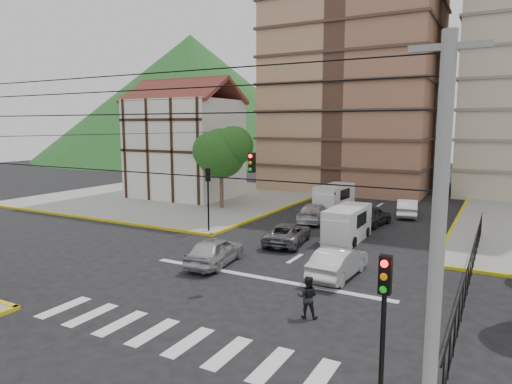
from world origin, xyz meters
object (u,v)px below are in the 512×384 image
Objects in this scene: van_left_lane at (333,198)px; car_silver_front_left at (215,251)px; car_white_front_right at (338,262)px; traffic_light_se at (384,316)px; pedestrian_crosswalk at (307,297)px; traffic_light_nw at (208,189)px; van_right_lane at (346,225)px.

van_left_lane reaches higher than car_silver_front_left.
traffic_light_se is at bearing 115.79° from car_white_front_right.
car_silver_front_left is 8.06m from pedestrian_crosswalk.
traffic_light_nw reaches higher than van_right_lane.
traffic_light_nw is at bearing -59.90° from car_silver_front_left.
pedestrian_crosswalk is (6.99, -4.01, 0.08)m from car_silver_front_left.
van_right_lane is at bearing 15.06° from traffic_light_nw.
van_right_lane is at bearing -125.97° from car_silver_front_left.
pedestrian_crosswalk is at bearing 143.21° from car_silver_front_left.
van_right_lane is 10.60m from van_left_lane.
traffic_light_se is 29.84m from van_left_lane.
traffic_light_nw is 9.63m from van_right_lane.
pedestrian_crosswalk is (-4.16, 5.69, -2.27)m from traffic_light_se.
traffic_light_nw is (-15.60, 15.60, 0.00)m from traffic_light_se.
van_right_lane is 2.89× the size of pedestrian_crosswalk.
car_white_front_right is 5.28m from pedestrian_crosswalk.
van_right_lane reaches higher than car_silver_front_left.
traffic_light_nw reaches higher than pedestrian_crosswalk.
van_right_lane reaches higher than pedestrian_crosswalk.
car_silver_front_left is 0.98× the size of car_white_front_right.
traffic_light_se reaches higher than pedestrian_crosswalk.
van_left_lane is (-4.22, 9.72, 0.04)m from van_right_lane.
traffic_light_se is 1.00× the size of traffic_light_nw.
traffic_light_nw is 2.61× the size of pedestrian_crosswalk.
van_right_lane reaches higher than car_white_front_right.
traffic_light_se reaches higher than van_left_lane.
car_silver_front_left is at bearing 13.58° from car_white_front_right.
pedestrian_crosswalk is (11.44, -9.91, -2.27)m from traffic_light_nw.
traffic_light_se is at bearing 111.11° from pedestrian_crosswalk.
traffic_light_se is 12.12m from car_white_front_right.
pedestrian_crosswalk is (6.57, -22.08, -0.25)m from van_left_lane.
van_right_lane is at bearing -72.66° from car_white_front_right.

